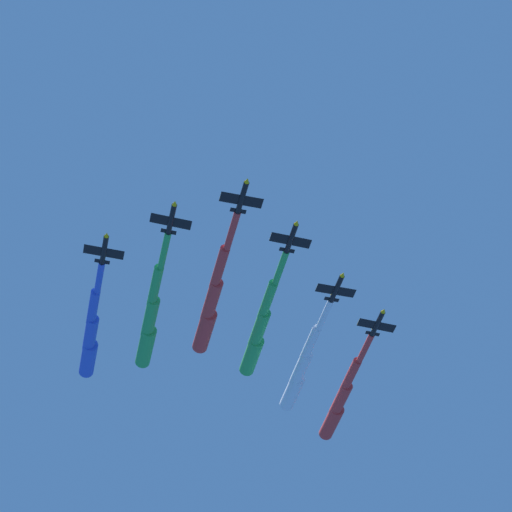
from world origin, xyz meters
TOP-DOWN VIEW (x-y plane):
  - jet_lead at (-13.51, 12.19)m, footprint 29.82×52.10m
  - jet_port_inner at (-6.82, 26.52)m, footprint 28.45×50.20m
  - jet_starboard_inner at (-29.57, 16.64)m, footprint 29.79×52.70m
  - jet_port_mid at (-0.80, 40.96)m, footprint 27.97×48.38m
  - jet_starboard_mid at (-44.20, 17.22)m, footprint 27.46×47.30m
  - jet_port_outer at (4.95, 57.73)m, footprint 28.07×50.23m

SIDE VIEW (x-z plane):
  - jet_port_mid at x=-0.80m, z-range 165.70..169.45m
  - jet_port_outer at x=4.95m, z-range 166.08..169.94m
  - jet_lead at x=-13.51m, z-range 167.35..171.11m
  - jet_starboard_mid at x=-44.20m, z-range 168.17..171.94m
  - jet_port_inner at x=-6.82m, z-range 168.32..172.16m
  - jet_starboard_inner at x=-29.57m, z-range 169.14..172.99m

